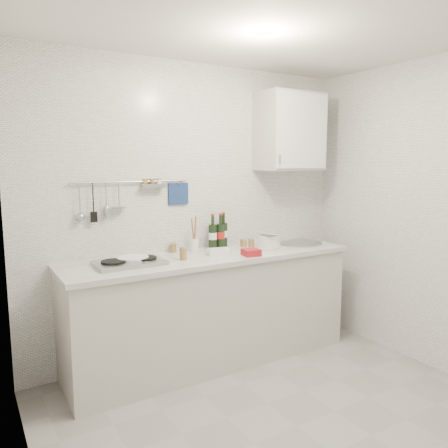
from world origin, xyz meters
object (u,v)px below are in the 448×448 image
plate_stack_sink (269,242)px  wine_bottles (219,231)px  utensil_crock (194,243)px  plate_stack_hob (132,260)px  wall_cabinet (290,132)px

plate_stack_sink → wine_bottles: bearing=153.9°
wine_bottles → utensil_crock: 0.27m
plate_stack_hob → wine_bottles: bearing=10.2°
plate_stack_hob → plate_stack_sink: 1.25m
wall_cabinet → plate_stack_sink: bearing=-159.0°
plate_stack_sink → plate_stack_hob: bearing=178.0°
wine_bottles → plate_stack_sink: bearing=-26.1°
wall_cabinet → wine_bottles: size_ratio=2.26×
wall_cabinet → plate_stack_sink: wall_cabinet is taller
plate_stack_hob → utensil_crock: bearing=12.5°
wall_cabinet → utensil_crock: 1.37m
plate_stack_hob → wine_bottles: (0.85, 0.15, 0.13)m
wall_cabinet → plate_stack_hob: size_ratio=2.68×
plate_stack_hob → utensil_crock: 0.61m
wall_cabinet → plate_stack_hob: bearing=-177.1°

